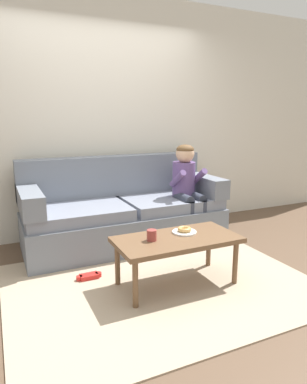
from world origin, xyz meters
name	(u,v)px	position (x,y,z in m)	size (l,w,h in m)	color
ground	(149,273)	(0.00, 0.00, 0.00)	(10.00, 10.00, 0.00)	brown
wall_back	(101,117)	(0.00, 1.40, 1.40)	(8.00, 0.10, 2.80)	silver
area_rug	(161,284)	(0.00, -0.25, 0.01)	(2.52, 1.93, 0.01)	tan
couch	(123,213)	(0.06, 0.85, 0.35)	(2.17, 0.90, 0.96)	slate
coffee_table	(177,243)	(0.12, -0.31, 0.38)	(1.03, 0.52, 0.43)	brown
person_child	(187,183)	(0.76, 0.64, 0.67)	(0.34, 0.58, 1.10)	#664C84
plate	(184,232)	(0.23, -0.23, 0.43)	(0.21, 0.21, 0.01)	white
donut	(184,229)	(0.23, -0.23, 0.46)	(0.12, 0.12, 0.04)	tan
mug	(152,235)	(-0.10, -0.29, 0.47)	(0.08, 0.08, 0.09)	#993D38
toy_controller	(89,277)	(-0.54, 0.10, 0.03)	(0.23, 0.09, 0.05)	red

